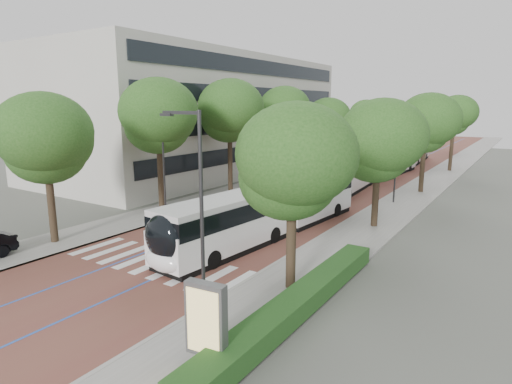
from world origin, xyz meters
TOP-DOWN VIEW (x-y plane):
  - ground at (0.00, 0.00)m, footprint 160.00×160.00m
  - road at (0.00, 40.00)m, footprint 11.00×140.00m
  - sidewalk_left at (-7.50, 40.00)m, footprint 4.00×140.00m
  - sidewalk_right at (7.50, 40.00)m, footprint 4.00×140.00m
  - kerb_left at (-5.60, 40.00)m, footprint 0.20×140.00m
  - kerb_right at (5.60, 40.00)m, footprint 0.20×140.00m
  - zebra_crossing at (0.20, 1.00)m, footprint 10.55×3.60m
  - lane_line_left at (-1.60, 40.00)m, footprint 0.12×126.00m
  - lane_line_right at (1.60, 40.00)m, footprint 0.12×126.00m
  - office_building at (-19.47, 28.00)m, footprint 18.11×40.00m
  - hedge at (9.10, 0.00)m, footprint 1.20×14.00m
  - streetlight_near at (6.62, -3.00)m, footprint 1.82×0.20m
  - streetlight_far at (6.62, 22.00)m, footprint 1.82×0.20m
  - lamp_post_left at (-6.10, 8.00)m, footprint 0.14×0.14m
  - trees_left at (-7.50, 24.63)m, footprint 6.05×60.40m
  - trees_right at (7.70, 21.02)m, footprint 5.78×47.08m
  - lead_bus at (2.59, 8.20)m, footprint 4.11×18.54m
  - bus_queued_0 at (1.54, 24.78)m, footprint 3.27×12.53m
  - bus_queued_1 at (2.04, 37.02)m, footprint 3.25×12.52m
  - bus_queued_2 at (1.64, 50.71)m, footprint 3.21×12.52m
  - ad_panel at (8.39, -4.79)m, footprint 1.40×0.59m

SIDE VIEW (x-z plane):
  - ground at x=0.00m, z-range 0.00..0.00m
  - road at x=0.00m, z-range 0.00..0.02m
  - lane_line_left at x=-1.60m, z-range 0.02..0.03m
  - lane_line_right at x=1.60m, z-range 0.02..0.03m
  - zebra_crossing at x=0.20m, z-range 0.02..0.03m
  - sidewalk_left at x=-7.50m, z-range 0.00..0.12m
  - sidewalk_right at x=7.50m, z-range 0.00..0.12m
  - kerb_left at x=-5.60m, z-range -0.01..0.13m
  - kerb_right at x=5.60m, z-range -0.01..0.13m
  - hedge at x=9.10m, z-range 0.12..0.92m
  - ad_panel at x=8.39m, z-range 0.19..3.02m
  - bus_queued_0 at x=1.54m, z-range 0.02..3.22m
  - bus_queued_1 at x=2.04m, z-range 0.02..3.22m
  - bus_queued_2 at x=1.64m, z-range 0.02..3.22m
  - lead_bus at x=2.59m, z-range 0.03..3.23m
  - lamp_post_left at x=-6.10m, z-range 0.12..8.12m
  - streetlight_near at x=6.62m, z-range 0.82..8.82m
  - streetlight_far at x=6.62m, z-range 0.82..8.82m
  - trees_right at x=7.70m, z-range 1.61..10.48m
  - trees_left at x=-7.50m, z-range 1.72..11.75m
  - office_building at x=-19.47m, z-range 0.00..14.00m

